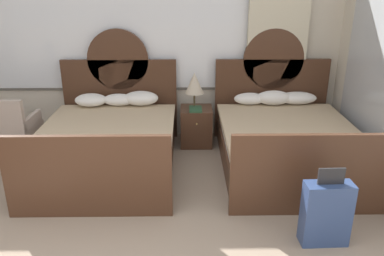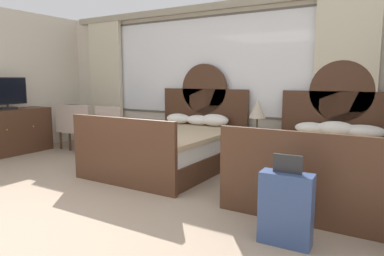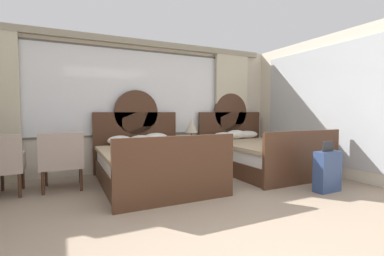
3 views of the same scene
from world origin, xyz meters
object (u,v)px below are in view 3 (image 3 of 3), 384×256
Objects in this scene: nightstand_between_beds at (193,156)px; table_lamp_on_nightstand at (192,126)px; suitcase_on_floor at (327,171)px; book_on_nightstand at (195,143)px; armchair_by_window_left at (62,159)px; bed_near_mirror at (258,154)px; bed_near_window at (152,163)px.

table_lamp_on_nightstand is (-0.03, 0.03, 0.64)m from nightstand_between_beds.
book_on_nightstand is at bearing 116.84° from suitcase_on_floor.
book_on_nightstand is at bearing -98.81° from nightstand_between_beds.
table_lamp_on_nightstand is at bearing 12.10° from armchair_by_window_left.
armchair_by_window_left is (-3.65, 0.22, 0.15)m from bed_near_mirror.
bed_near_mirror reaches higher than book_on_nightstand.
book_on_nightstand is at bearing -83.81° from table_lamp_on_nightstand.
armchair_by_window_left is (-2.50, -0.41, -0.08)m from book_on_nightstand.
bed_near_window is 2.28m from bed_near_mirror.
bed_near_window and bed_near_mirror have the same top height.
bed_near_window is 1.40m from armchair_by_window_left.
book_on_nightstand is (0.01, -0.12, -0.35)m from table_lamp_on_nightstand.
bed_near_window reaches higher than book_on_nightstand.
table_lamp_on_nightstand reaches higher than nightstand_between_beds.
armchair_by_window_left is (-1.37, 0.22, 0.15)m from bed_near_window.
table_lamp_on_nightstand is 2.00× the size of book_on_nightstand.
bed_near_window is at bearing -179.99° from bed_near_mirror.
armchair_by_window_left is at bearing -170.63° from book_on_nightstand.
bed_near_window is 4.00× the size of nightstand_between_beds.
bed_near_window reaches higher than table_lamp_on_nightstand.
suitcase_on_floor is (1.16, -2.38, -0.61)m from table_lamp_on_nightstand.
armchair_by_window_left is (-2.48, -0.53, -0.43)m from table_lamp_on_nightstand.
nightstand_between_beds is 0.31m from book_on_nightstand.
book_on_nightstand is (-1.16, 0.64, 0.23)m from bed_near_mirror.
bed_near_mirror is 1.34m from book_on_nightstand.
bed_near_mirror is 8.63× the size of book_on_nightstand.
armchair_by_window_left reaches higher than nightstand_between_beds.
table_lamp_on_nightstand is at bearing 115.91° from suitcase_on_floor.
armchair_by_window_left is at bearing 153.06° from suitcase_on_floor.
bed_near_mirror reaches higher than table_lamp_on_nightstand.
armchair_by_window_left reaches higher than suitcase_on_floor.
suitcase_on_floor is (1.13, -2.35, 0.03)m from nightstand_between_beds.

